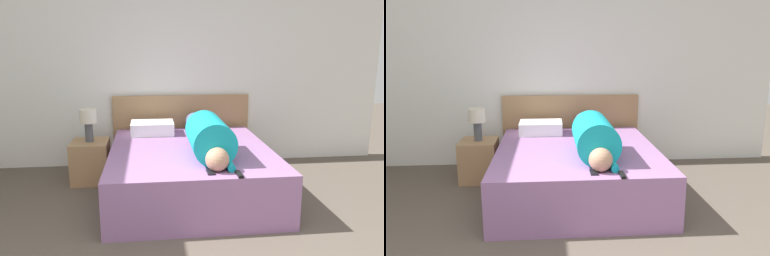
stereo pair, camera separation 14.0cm
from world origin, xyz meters
TOP-DOWN VIEW (x-y plane):
  - wall_back at (0.00, 3.42)m, footprint 5.91×0.06m
  - bed at (0.22, 2.29)m, footprint 1.68×1.95m
  - headboard at (0.22, 3.35)m, footprint 1.80×0.04m
  - nightstand at (-0.91, 2.79)m, footprint 0.42×0.45m
  - table_lamp at (-0.91, 2.79)m, footprint 0.19×0.19m
  - person_lying at (0.37, 2.13)m, footprint 0.40×1.79m
  - pillow_near_headboard at (-0.18, 2.98)m, footprint 0.52×0.37m
  - tv_remote at (0.53, 1.39)m, footprint 0.04×0.15m
  - cell_phone at (0.30, 1.48)m, footprint 0.06×0.13m

SIDE VIEW (x-z plane):
  - nightstand at x=-0.91m, z-range 0.00..0.48m
  - bed at x=0.22m, z-range 0.00..0.51m
  - headboard at x=0.22m, z-range 0.00..0.93m
  - cell_phone at x=0.30m, z-range 0.51..0.52m
  - tv_remote at x=0.53m, z-range 0.51..0.53m
  - pillow_near_headboard at x=-0.18m, z-range 0.51..0.66m
  - person_lying at x=0.37m, z-range 0.48..0.88m
  - table_lamp at x=-0.91m, z-range 0.55..0.92m
  - wall_back at x=0.00m, z-range 0.00..2.60m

